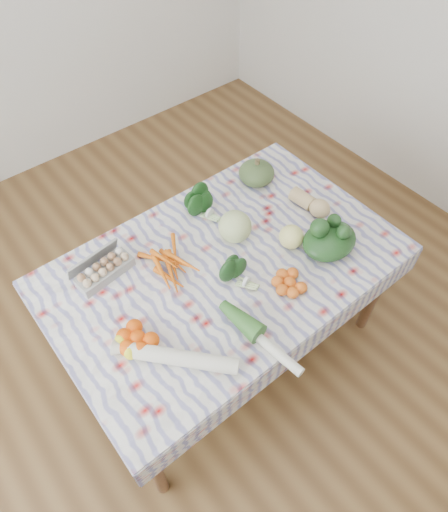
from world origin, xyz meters
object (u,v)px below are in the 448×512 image
Objects in this scene: butternut_squash at (311,202)px; dining_table at (224,274)px; grapefruit at (291,237)px; kabocha_squash at (257,173)px; egg_carton at (105,271)px; cabbage at (235,227)px.

dining_table is at bearing 174.31° from butternut_squash.
butternut_squash is 0.28m from grapefruit.
kabocha_squash is at bearing 96.93° from butternut_squash.
kabocha_squash is 1.63× the size of grapefruit.
butternut_squash is at bearing -76.93° from kabocha_squash.
grapefruit is (-0.17, -0.45, -0.00)m from kabocha_squash.
egg_carton is at bearing -177.06° from kabocha_squash.
kabocha_squash is 0.43m from cabbage.
kabocha_squash is at bearing 34.56° from cabbage.
grapefruit is (0.33, -0.11, 0.14)m from dining_table.
cabbage reaches higher than butternut_squash.
dining_table is at bearing -38.96° from egg_carton.
egg_carton is (-0.47, 0.29, 0.12)m from dining_table.
cabbage is (0.15, 0.10, 0.17)m from dining_table.
cabbage is 0.73× the size of butternut_squash.
cabbage reaches higher than egg_carton.
cabbage is (0.62, -0.20, 0.04)m from egg_carton.
egg_carton is at bearing 162.43° from cabbage.
kabocha_squash reaches higher than dining_table.
grapefruit is at bearing -111.12° from kabocha_squash.
dining_table is 7.15× the size of butternut_squash.
cabbage is 0.44m from butternut_squash.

